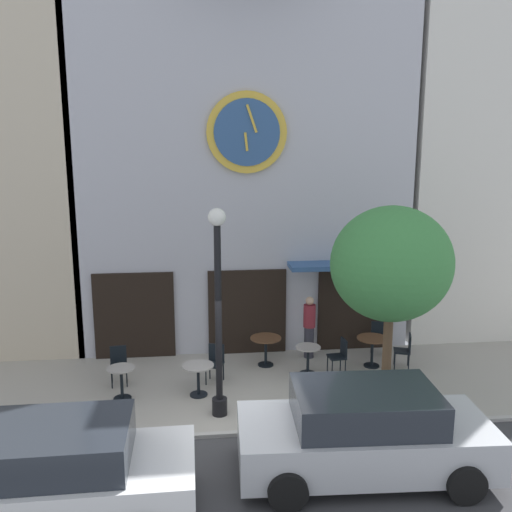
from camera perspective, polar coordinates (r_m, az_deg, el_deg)
name	(u,v)px	position (r m, az deg, el deg)	size (l,w,h in m)	color
ground_plane	(247,449)	(11.02, -0.95, -19.23)	(25.02, 9.72, 0.13)	#9E998E
clock_building	(242,110)	(15.70, -1.45, 14.72)	(8.95, 4.09, 12.49)	#B2B2BC
neighbor_building_right	(491,139)	(18.43, 22.95, 10.98)	(5.85, 3.78, 11.40)	silver
street_lamp	(218,313)	(11.33, -3.89, -5.91)	(0.36, 0.36, 4.37)	black
street_tree	(391,264)	(11.88, 13.74, -0.84)	(2.56, 2.30, 4.36)	brown
cafe_table_rightmost	(121,379)	(12.94, -13.64, -12.13)	(0.61, 0.61, 0.75)	black
cafe_table_center_left	(198,374)	(12.82, -5.96, -11.93)	(0.71, 0.71, 0.73)	black
cafe_table_near_door	(266,345)	(14.33, 1.01, -9.08)	(0.79, 0.79, 0.75)	black
cafe_table_near_curb	(308,356)	(13.90, 5.36, -10.19)	(0.62, 0.62, 0.72)	black
cafe_table_center	(372,345)	(14.57, 11.86, -8.93)	(0.79, 0.79, 0.76)	black
cafe_chair_mid_row	(216,360)	(13.49, -4.18, -10.61)	(0.50, 0.50, 0.90)	black
cafe_chair_by_entrance	(378,336)	(15.37, 12.44, -8.01)	(0.49, 0.49, 0.90)	black
cafe_chair_near_tree	(405,348)	(14.66, 15.09, -9.14)	(0.50, 0.50, 0.90)	black
cafe_chair_left_end	(340,354)	(13.99, 8.61, -9.87)	(0.44, 0.44, 0.90)	black
cafe_chair_outer	(119,362)	(13.72, -13.92, -10.54)	(0.45, 0.45, 0.90)	black
pedestrian_maroon	(309,326)	(14.80, 5.49, -7.20)	(0.44, 0.44, 1.67)	#2D2D38
parked_car_white	(50,476)	(9.40, -20.43, -20.42)	(4.32, 2.06, 1.55)	white
parked_car_silver	(364,433)	(10.13, 11.05, -17.36)	(4.38, 2.18, 1.55)	#B7BABF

